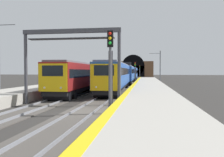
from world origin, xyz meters
TOP-DOWN VIEW (x-y plane):
  - ground_plane at (0.00, 0.00)m, footprint 320.00×320.00m
  - platform_right at (0.00, -4.53)m, footprint 112.00×4.72m
  - platform_right_edge_strip at (0.00, -2.42)m, footprint 112.00×0.50m
  - track_main_line at (0.00, 0.00)m, footprint 160.00×2.93m
  - track_adjacent_line at (0.00, 4.21)m, footprint 160.00×2.68m
  - train_main_approaching at (36.09, -0.00)m, footprint 59.61×3.13m
  - train_adjacent_platform at (32.81, 4.21)m, footprint 57.94×3.10m
  - railway_signal_near at (-0.58, -1.83)m, footprint 0.39×0.38m
  - railway_signal_mid at (34.26, -1.83)m, footprint 0.39×0.38m
  - railway_signal_far at (72.02, -1.83)m, footprint 0.39×0.38m
  - overhead_signal_gantry at (3.27, 2.11)m, footprint 0.70×8.43m
  - tunnel_portal at (99.99, 2.11)m, footprint 3.05×19.99m
  - catenary_mast_far at (36.60, -7.24)m, footprint 0.22×2.49m

SIDE VIEW (x-z plane):
  - ground_plane at x=0.00m, z-range 0.00..0.00m
  - track_main_line at x=0.00m, z-range -0.06..0.15m
  - track_adjacent_line at x=0.00m, z-range -0.06..0.15m
  - platform_right at x=0.00m, z-range 0.00..0.92m
  - platform_right_edge_strip at x=0.00m, z-range 0.92..0.93m
  - train_adjacent_platform at x=32.81m, z-range -0.17..4.60m
  - train_main_approaching at x=36.09m, z-range -0.15..4.69m
  - railway_signal_mid at x=34.26m, z-range 0.53..5.38m
  - railway_signal_far at x=72.02m, z-range 0.55..5.76m
  - railway_signal_near at x=-0.58m, z-range 0.56..6.00m
  - catenary_mast_far at x=36.60m, z-range 0.13..7.52m
  - tunnel_portal at x=99.99m, z-range -1.69..9.51m
  - overhead_signal_gantry at x=3.27m, z-range 1.66..8.02m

